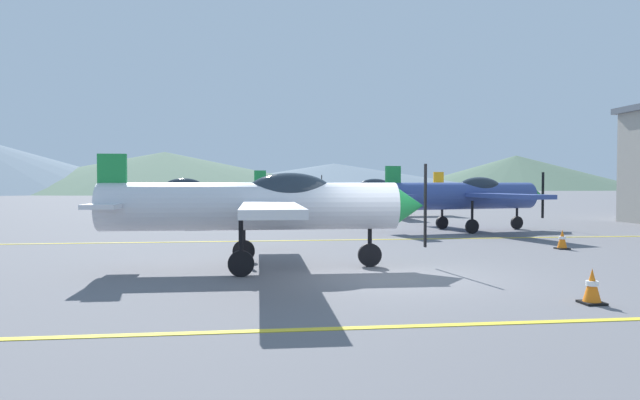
# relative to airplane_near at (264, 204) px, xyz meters

# --- Properties ---
(ground_plane) EXTENTS (400.00, 400.00, 0.00)m
(ground_plane) POSITION_rel_airplane_near_xyz_m (2.80, -1.40, -1.50)
(ground_plane) COLOR slate
(apron_line_near) EXTENTS (80.00, 0.16, 0.01)m
(apron_line_near) POSITION_rel_airplane_near_xyz_m (2.80, -5.58, -1.49)
(apron_line_near) COLOR yellow
(apron_line_near) RESTS_ON ground_plane
(apron_line_far) EXTENTS (80.00, 0.16, 0.01)m
(apron_line_far) POSITION_rel_airplane_near_xyz_m (2.80, 6.16, -1.49)
(apron_line_far) COLOR yellow
(apron_line_far) RESTS_ON ground_plane
(airplane_near) EXTENTS (7.66, 8.84, 2.66)m
(airplane_near) POSITION_rel_airplane_near_xyz_m (0.00, 0.00, 0.00)
(airplane_near) COLOR silver
(airplane_near) RESTS_ON ground_plane
(airplane_mid) EXTENTS (7.77, 8.85, 2.66)m
(airplane_mid) POSITION_rel_airplane_near_xyz_m (8.58, 9.22, 0.00)
(airplane_mid) COLOR #33478C
(airplane_mid) RESTS_ON ground_plane
(airplane_far) EXTENTS (7.74, 8.89, 2.66)m
(airplane_far) POSITION_rel_airplane_near_xyz_m (-3.19, 17.03, 0.00)
(airplane_far) COLOR silver
(airplane_far) RESTS_ON ground_plane
(airplane_back) EXTENTS (7.66, 8.84, 2.66)m
(airplane_back) POSITION_rel_airplane_near_xyz_m (7.77, 20.34, 0.00)
(airplane_back) COLOR silver
(airplane_back) RESTS_ON ground_plane
(car_sedan) EXTENTS (3.11, 4.65, 1.62)m
(car_sedan) POSITION_rel_airplane_near_xyz_m (16.16, 33.46, -0.65)
(car_sedan) COLOR red
(car_sedan) RESTS_ON ground_plane
(traffic_cone_front) EXTENTS (0.36, 0.36, 0.59)m
(traffic_cone_front) POSITION_rel_airplane_near_xyz_m (9.02, 2.75, -1.21)
(traffic_cone_front) COLOR black
(traffic_cone_front) RESTS_ON ground_plane
(traffic_cone_side) EXTENTS (0.36, 0.36, 0.59)m
(traffic_cone_side) POSITION_rel_airplane_near_xyz_m (5.30, -4.52, -1.21)
(traffic_cone_side) COLOR black
(traffic_cone_side) RESTS_ON ground_plane
(hill_centerleft) EXTENTS (89.76, 89.76, 9.09)m
(hill_centerleft) POSITION_rel_airplane_near_xyz_m (-20.11, 120.88, 3.05)
(hill_centerleft) COLOR #4C6651
(hill_centerleft) RESTS_ON ground_plane
(hill_centerright) EXTENTS (85.66, 85.66, 6.70)m
(hill_centerright) POSITION_rel_airplane_near_xyz_m (20.05, 124.61, 1.85)
(hill_centerright) COLOR slate
(hill_centerright) RESTS_ON ground_plane
(hill_right) EXTENTS (71.88, 71.88, 10.19)m
(hill_right) POSITION_rel_airplane_near_xyz_m (79.49, 149.08, 3.60)
(hill_right) COLOR #4C6651
(hill_right) RESTS_ON ground_plane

